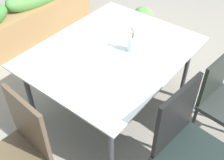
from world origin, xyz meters
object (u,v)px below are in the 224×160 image
chair_near_left (188,144)px  planter_box (11,22)px  flower_vase (132,43)px  potted_plant (142,22)px  chair_end_left (18,150)px  chair_near_right (224,98)px  dining_table (112,55)px

chair_near_left → planter_box: (0.45, 2.68, -0.20)m
flower_vase → potted_plant: bearing=28.2°
planter_box → potted_plant: 1.73m
chair_end_left → flower_vase: 1.23m
chair_near_right → flower_vase: size_ratio=3.72×
chair_near_right → chair_end_left: (-1.41, 0.94, 0.02)m
flower_vase → planter_box: (0.03, 1.89, -0.49)m
chair_near_right → planter_box: 2.71m
chair_near_right → potted_plant: chair_near_right is taller
dining_table → potted_plant: dining_table is taller
dining_table → chair_near_right: 1.02m
chair_near_left → planter_box: 2.73m
chair_near_left → flower_vase: size_ratio=4.27×
dining_table → chair_end_left: size_ratio=1.52×
chair_near_left → flower_vase: 0.94m
chair_near_right → planter_box: size_ratio=0.34×
chair_near_right → flower_vase: bearing=-68.0°
dining_table → chair_near_left: 0.99m
chair_near_left → potted_plant: size_ratio=2.24×
chair_near_left → flower_vase: bearing=-111.6°
dining_table → chair_end_left: bearing=-179.6°
dining_table → potted_plant: bearing=21.7°
potted_plant → chair_near_right: bearing=-124.8°
chair_end_left → potted_plant: chair_end_left is taller
potted_plant → chair_near_left: bearing=-138.8°
chair_near_right → chair_near_left: chair_near_left is taller
flower_vase → planter_box: size_ratio=0.09×
dining_table → flower_vase: 0.21m
potted_plant → planter_box: bearing=135.6°
planter_box → potted_plant: bearing=-44.4°
dining_table → flower_vase: (0.10, -0.13, 0.13)m
dining_table → chair_near_right: chair_near_right is taller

